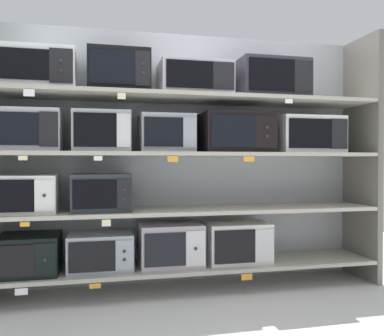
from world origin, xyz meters
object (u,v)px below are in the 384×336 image
object	(u,v)px
microwave_4	(27,194)
microwave_12	(119,73)
microwave_1	(101,251)
microwave_6	(29,131)
microwave_10	(307,135)
microwave_0	(29,254)
microwave_13	(194,80)
microwave_9	(235,133)
microwave_14	(270,80)
microwave_8	(166,134)
microwave_7	(102,132)
microwave_11	(36,70)
microwave_2	(170,244)
microwave_5	(102,192)
microwave_3	(237,242)

from	to	relation	value
microwave_4	microwave_12	xyz separation A→B (m)	(0.67, 0.00, 0.93)
microwave_1	microwave_6	world-z (taller)	microwave_6
microwave_10	microwave_12	xyz separation A→B (m)	(-1.60, -0.00, 0.46)
microwave_0	microwave_13	world-z (taller)	microwave_13
microwave_9	microwave_12	distance (m)	1.06
microwave_4	microwave_9	world-z (taller)	microwave_9
microwave_9	microwave_12	xyz separation A→B (m)	(-0.95, 0.00, 0.45)
microwave_6	microwave_14	distance (m)	1.97
microwave_1	microwave_8	size ratio (longest dim) A/B	1.16
microwave_7	microwave_12	world-z (taller)	microwave_12
microwave_1	microwave_4	xyz separation A→B (m)	(-0.53, -0.00, 0.45)
microwave_8	microwave_12	world-z (taller)	microwave_12
microwave_13	microwave_11	bearing A→B (deg)	179.99
microwave_6	microwave_2	bearing A→B (deg)	0.00
microwave_6	microwave_14	bearing A→B (deg)	-0.01
microwave_1	microwave_5	world-z (taller)	microwave_5
microwave_10	microwave_8	bearing A→B (deg)	179.99
microwave_6	microwave_9	xyz separation A→B (m)	(1.61, -0.00, 0.01)
microwave_4	microwave_11	xyz separation A→B (m)	(0.07, 0.00, 0.92)
microwave_8	microwave_9	distance (m)	0.58
microwave_8	microwave_10	world-z (taller)	microwave_10
microwave_5	microwave_9	size ratio (longest dim) A/B	0.77
microwave_5	microwave_6	size ratio (longest dim) A/B	0.96
microwave_1	microwave_13	xyz separation A→B (m)	(0.74, 0.00, 1.36)
microwave_5	microwave_9	world-z (taller)	microwave_9
microwave_3	microwave_14	xyz separation A→B (m)	(0.29, 0.00, 1.36)
microwave_2	microwave_7	size ratio (longest dim) A/B	1.16
microwave_2	microwave_13	distance (m)	1.34
microwave_10	microwave_14	distance (m)	0.57
microwave_8	microwave_9	world-z (taller)	microwave_9
microwave_1	microwave_4	world-z (taller)	microwave_4
microwave_5	microwave_14	xyz separation A→B (m)	(1.39, -0.00, 0.92)
microwave_12	microwave_13	world-z (taller)	microwave_12
microwave_0	microwave_14	bearing A→B (deg)	-0.01
microwave_4	microwave_14	world-z (taller)	microwave_14
microwave_5	microwave_6	xyz separation A→B (m)	(-0.52, 0.00, 0.47)
microwave_0	microwave_2	distance (m)	1.07
microwave_3	microwave_9	size ratio (longest dim) A/B	0.91
microwave_8	microwave_13	bearing A→B (deg)	-0.04
microwave_6	microwave_11	bearing A→B (deg)	0.13
microwave_0	microwave_14	xyz separation A→B (m)	(1.92, -0.00, 1.38)
microwave_10	microwave_12	bearing A→B (deg)	-180.00
microwave_1	microwave_13	distance (m)	1.55
microwave_0	microwave_8	world-z (taller)	microwave_8
microwave_0	microwave_13	xyz separation A→B (m)	(1.27, -0.00, 1.35)
microwave_1	microwave_11	size ratio (longest dim) A/B	0.87
microwave_3	microwave_6	distance (m)	1.85
microwave_9	microwave_11	xyz separation A→B (m)	(-1.55, 0.00, 0.45)
microwave_7	microwave_10	bearing A→B (deg)	0.00
microwave_2	microwave_11	xyz separation A→B (m)	(-1.01, 0.00, 1.35)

